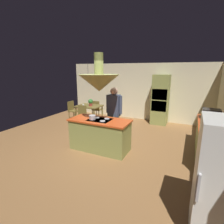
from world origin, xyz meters
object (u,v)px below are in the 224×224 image
(dining_table, at_px, (89,108))
(chair_at_corner, at_px, (73,109))
(chair_facing_island, at_px, (81,115))
(person_at_island, at_px, (114,111))
(cooking_pot_on_cooktop, at_px, (92,117))
(cup_on_table, at_px, (83,105))
(canister_tea, at_px, (214,123))
(potted_plant_on_table, at_px, (91,102))
(microwave_on_counter, at_px, (211,114))
(canister_flour, at_px, (215,128))
(chair_by_back_wall, at_px, (97,108))
(kitchen_island, at_px, (100,134))
(oven_tower, at_px, (160,100))
(canister_sugar, at_px, (214,126))

(dining_table, relative_size, chair_at_corner, 1.18)
(chair_facing_island, bearing_deg, person_at_island, -23.64)
(cooking_pot_on_cooktop, bearing_deg, person_at_island, 69.34)
(cup_on_table, xyz_separation_m, canister_tea, (4.70, -1.28, 0.21))
(dining_table, height_order, potted_plant_on_table, potted_plant_on_table)
(potted_plant_on_table, bearing_deg, microwave_on_counter, -7.61)
(person_at_island, bearing_deg, dining_table, 142.03)
(dining_table, xyz_separation_m, canister_flour, (4.54, -1.84, 0.34))
(canister_flour, distance_m, microwave_on_counter, 1.19)
(person_at_island, bearing_deg, chair_by_back_wall, 131.68)
(chair_facing_island, bearing_deg, cooking_pot_on_cooktop, -46.09)
(chair_facing_island, relative_size, canister_tea, 4.03)
(chair_at_corner, xyz_separation_m, microwave_on_counter, (5.43, -0.65, 0.54))
(kitchen_island, height_order, microwave_on_counter, microwave_on_counter)
(kitchen_island, xyz_separation_m, microwave_on_counter, (2.84, 1.45, 0.59))
(kitchen_island, relative_size, cup_on_table, 19.09)
(dining_table, relative_size, person_at_island, 0.58)
(cooking_pot_on_cooktop, bearing_deg, chair_at_corner, 137.46)
(chair_at_corner, distance_m, cooking_pot_on_cooktop, 3.33)
(cooking_pot_on_cooktop, bearing_deg, dining_table, 124.63)
(chair_at_corner, bearing_deg, microwave_on_counter, -96.83)
(dining_table, bearing_deg, cup_on_table, -128.00)
(oven_tower, relative_size, chair_by_back_wall, 2.38)
(kitchen_island, relative_size, microwave_on_counter, 3.73)
(chair_facing_island, xyz_separation_m, canister_tea, (4.54, -0.85, 0.51))
(canister_flour, xyz_separation_m, microwave_on_counter, (0.00, 1.19, 0.05))
(potted_plant_on_table, bearing_deg, cup_on_table, -152.24)
(person_at_island, relative_size, microwave_on_counter, 3.82)
(canister_sugar, bearing_deg, canister_tea, 90.00)
(cooking_pot_on_cooktop, bearing_deg, cup_on_table, 130.01)
(chair_at_corner, relative_size, canister_sugar, 5.50)
(microwave_on_counter, bearing_deg, chair_facing_island, 179.75)
(chair_at_corner, distance_m, potted_plant_on_table, 1.09)
(chair_facing_island, xyz_separation_m, canister_flour, (4.54, -1.21, 0.49))
(microwave_on_counter, xyz_separation_m, cooking_pot_on_cooktop, (-3.00, -1.58, -0.06))
(chair_facing_island, xyz_separation_m, chair_by_back_wall, (0.00, 1.26, 0.00))
(cup_on_table, bearing_deg, potted_plant_on_table, 27.76)
(kitchen_island, relative_size, cooking_pot_on_cooktop, 9.54)
(cup_on_table, bearing_deg, person_at_island, -31.62)
(dining_table, relative_size, cup_on_table, 11.36)
(canister_flour, height_order, microwave_on_counter, microwave_on_counter)
(cooking_pot_on_cooktop, bearing_deg, canister_sugar, 10.73)
(canister_tea, bearing_deg, person_at_island, 179.03)
(kitchen_island, relative_size, potted_plant_on_table, 5.73)
(potted_plant_on_table, relative_size, cooking_pot_on_cooktop, 1.67)
(chair_by_back_wall, bearing_deg, microwave_on_counter, 164.25)
(oven_tower, bearing_deg, kitchen_island, -108.74)
(chair_by_back_wall, relative_size, cooking_pot_on_cooktop, 4.83)
(canister_flour, bearing_deg, canister_sugar, 90.00)
(chair_by_back_wall, xyz_separation_m, potted_plant_on_table, (0.12, -0.69, 0.42))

